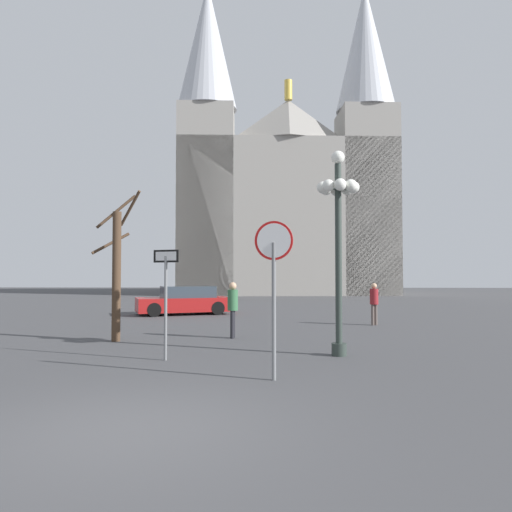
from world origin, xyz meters
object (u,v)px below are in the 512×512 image
at_px(street_lamp, 338,221).
at_px(pedestrian_walking, 233,304).
at_px(pedestrian_standing, 374,300).
at_px(one_way_arrow_sign, 166,289).
at_px(parked_car_near_red, 185,301).
at_px(cathedral, 285,192).
at_px(bare_tree, 117,269).
at_px(stop_sign, 274,269).

bearing_deg(street_lamp, pedestrian_walking, 133.33).
bearing_deg(pedestrian_standing, one_way_arrow_sign, -129.78).
xyz_separation_m(street_lamp, parked_car_near_red, (-5.89, 11.33, -2.60)).
bearing_deg(pedestrian_standing, cathedral, 95.69).
height_order(one_way_arrow_sign, parked_car_near_red, one_way_arrow_sign).
relative_size(one_way_arrow_sign, pedestrian_walking, 1.48).
bearing_deg(bare_tree, street_lamp, -20.18).
bearing_deg(one_way_arrow_sign, cathedral, 84.21).
height_order(stop_sign, pedestrian_standing, stop_sign).
bearing_deg(street_lamp, parked_car_near_red, 117.46).
height_order(cathedral, pedestrian_walking, cathedral).
relative_size(street_lamp, pedestrian_standing, 3.10).
xyz_separation_m(stop_sign, bare_tree, (-4.63, 4.96, 0.04)).
bearing_deg(parked_car_near_red, pedestrian_standing, -28.85).
relative_size(one_way_arrow_sign, street_lamp, 0.51).
bearing_deg(bare_tree, pedestrian_walking, 12.08).
bearing_deg(street_lamp, one_way_arrow_sign, -169.49).
relative_size(bare_tree, pedestrian_walking, 2.61).
distance_m(one_way_arrow_sign, pedestrian_standing, 9.89).
xyz_separation_m(cathedral, stop_sign, (-1.09, -37.10, -7.78)).
xyz_separation_m(cathedral, one_way_arrow_sign, (-3.57, -35.17, -8.22)).
bearing_deg(cathedral, pedestrian_standing, -84.31).
xyz_separation_m(stop_sign, pedestrian_standing, (3.84, 9.52, -1.09)).
xyz_separation_m(street_lamp, bare_tree, (-6.20, 2.28, -1.14)).
distance_m(cathedral, pedestrian_walking, 32.72).
bearing_deg(pedestrian_walking, street_lamp, -46.67).
xyz_separation_m(one_way_arrow_sign, pedestrian_walking, (1.22, 3.75, -0.59)).
height_order(cathedral, pedestrian_standing, cathedral).
xyz_separation_m(parked_car_near_red, pedestrian_standing, (8.16, -4.49, 0.32)).
bearing_deg(stop_sign, cathedral, 88.32).
xyz_separation_m(one_way_arrow_sign, street_lamp, (4.04, 0.75, 1.62)).
xyz_separation_m(cathedral, parked_car_near_red, (-5.41, -23.09, -9.20)).
xyz_separation_m(cathedral, street_lamp, (0.48, -34.42, -6.60)).
distance_m(street_lamp, pedestrian_standing, 7.55).
relative_size(stop_sign, parked_car_near_red, 0.62).
height_order(bare_tree, pedestrian_standing, bare_tree).
xyz_separation_m(one_way_arrow_sign, parked_car_near_red, (-1.84, 12.08, -0.98)).
bearing_deg(parked_car_near_red, stop_sign, -72.86).
bearing_deg(bare_tree, pedestrian_standing, 28.29).
bearing_deg(cathedral, parked_car_near_red, -103.19).
distance_m(bare_tree, parked_car_near_red, 9.17).
relative_size(parked_car_near_red, pedestrian_standing, 2.97).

